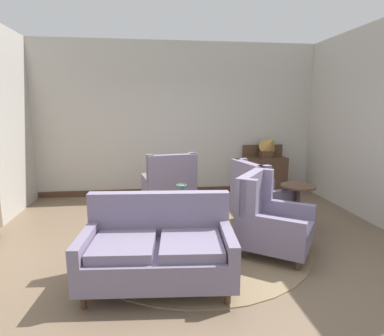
# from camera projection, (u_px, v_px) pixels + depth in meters

# --- Properties ---
(ground) EXTENTS (8.38, 8.38, 0.00)m
(ground) POSITION_uv_depth(u_px,v_px,m) (199.00, 251.00, 4.19)
(ground) COLOR brown
(wall_back) EXTENTS (6.14, 0.08, 3.20)m
(wall_back) POSITION_uv_depth(u_px,v_px,m) (178.00, 120.00, 6.80)
(wall_back) COLOR #BCB7AD
(wall_back) RESTS_ON ground
(wall_right) EXTENTS (0.08, 4.18, 3.20)m
(wall_right) POSITION_uv_depth(u_px,v_px,m) (374.00, 124.00, 5.14)
(wall_right) COLOR #BCB7AD
(wall_right) RESTS_ON ground
(baseboard_back) EXTENTS (5.98, 0.03, 0.12)m
(baseboard_back) POSITION_uv_depth(u_px,v_px,m) (179.00, 190.00, 7.04)
(baseboard_back) COLOR #4C3323
(baseboard_back) RESTS_ON ground
(area_rug) EXTENTS (3.11, 3.11, 0.01)m
(area_rug) POSITION_uv_depth(u_px,v_px,m) (195.00, 242.00, 4.48)
(area_rug) COLOR #847051
(area_rug) RESTS_ON ground
(coffee_table) EXTENTS (0.93, 0.93, 0.48)m
(coffee_table) POSITION_uv_depth(u_px,v_px,m) (185.00, 213.00, 4.49)
(coffee_table) COLOR #4C3323
(coffee_table) RESTS_ON ground
(porcelain_vase) EXTENTS (0.20, 0.20, 0.34)m
(porcelain_vase) POSITION_uv_depth(u_px,v_px,m) (181.00, 198.00, 4.39)
(porcelain_vase) COLOR #4C7A66
(porcelain_vase) RESTS_ON coffee_table
(settee) EXTENTS (1.63, 0.98, 0.93)m
(settee) POSITION_uv_depth(u_px,v_px,m) (158.00, 249.00, 3.36)
(settee) COLOR slate
(settee) RESTS_ON ground
(armchair_far_left) EXTENTS (1.16, 1.15, 1.03)m
(armchair_far_left) POSITION_uv_depth(u_px,v_px,m) (269.00, 221.00, 4.10)
(armchair_far_left) COLOR slate
(armchair_far_left) RESTS_ON ground
(armchair_near_sideboard) EXTENTS (0.97, 1.00, 1.09)m
(armchair_near_sideboard) POSITION_uv_depth(u_px,v_px,m) (169.00, 188.00, 5.65)
(armchair_near_sideboard) COLOR slate
(armchair_near_sideboard) RESTS_ON ground
(armchair_back_corner) EXTENTS (0.98, 0.94, 1.04)m
(armchair_back_corner) POSITION_uv_depth(u_px,v_px,m) (259.00, 198.00, 5.05)
(armchair_back_corner) COLOR slate
(armchair_back_corner) RESTS_ON ground
(side_table) EXTENTS (0.51, 0.51, 0.73)m
(side_table) POSITION_uv_depth(u_px,v_px,m) (297.00, 204.00, 4.79)
(side_table) COLOR #4C3323
(side_table) RESTS_ON ground
(sideboard) EXTENTS (0.90, 0.41, 1.05)m
(sideboard) POSITION_uv_depth(u_px,v_px,m) (264.00, 172.00, 6.96)
(sideboard) COLOR #4C3323
(sideboard) RESTS_ON ground
(gramophone) EXTENTS (0.42, 0.52, 0.55)m
(gramophone) POSITION_uv_depth(u_px,v_px,m) (269.00, 145.00, 6.76)
(gramophone) COLOR #4C3323
(gramophone) RESTS_ON sideboard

